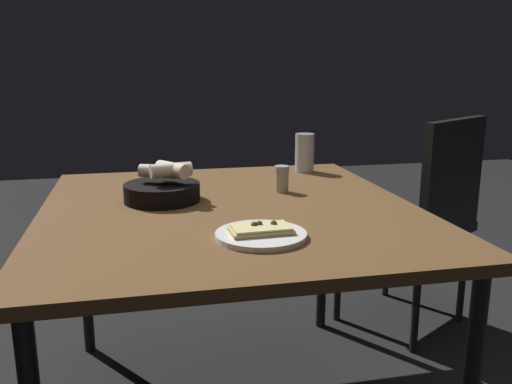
{
  "coord_description": "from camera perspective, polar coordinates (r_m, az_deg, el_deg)",
  "views": [
    {
      "loc": [
        0.25,
        1.52,
        1.11
      ],
      "look_at": [
        -0.08,
        0.01,
        0.74
      ],
      "focal_mm": 38.05,
      "sensor_mm": 36.0,
      "label": 1
    }
  ],
  "objects": [
    {
      "name": "pizza_plate",
      "position": [
        1.31,
        0.52,
        -4.41
      ],
      "size": [
        0.22,
        0.22,
        0.04
      ],
      "color": "white",
      "rests_on": "dining_table"
    },
    {
      "name": "beer_glass",
      "position": [
        2.09,
        5.13,
        3.92
      ],
      "size": [
        0.07,
        0.07,
        0.15
      ],
      "color": "silver",
      "rests_on": "dining_table"
    },
    {
      "name": "pepper_shaker",
      "position": [
        1.76,
        2.72,
        1.23
      ],
      "size": [
        0.05,
        0.05,
        0.09
      ],
      "color": "#BFB299",
      "rests_on": "dining_table"
    },
    {
      "name": "bread_basket",
      "position": [
        1.66,
        -9.77,
        0.38
      ],
      "size": [
        0.23,
        0.23,
        0.12
      ],
      "color": "black",
      "rests_on": "dining_table"
    },
    {
      "name": "dining_table",
      "position": [
        1.61,
        -2.76,
        -3.25
      ],
      "size": [
        1.08,
        1.17,
        0.7
      ],
      "color": "brown",
      "rests_on": "ground"
    },
    {
      "name": "chair_near",
      "position": [
        2.33,
        17.13,
        -1.9
      ],
      "size": [
        0.6,
        0.6,
        0.9
      ],
      "color": "#2D2D2D",
      "rests_on": "ground"
    }
  ]
}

